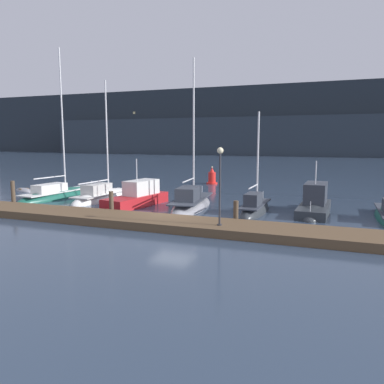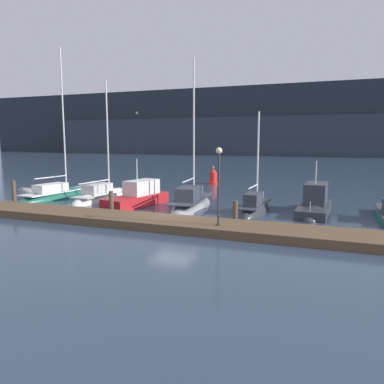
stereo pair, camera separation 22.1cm
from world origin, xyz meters
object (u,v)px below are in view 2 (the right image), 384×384
(sailboat_berth_1, at_px, (60,196))
(dock_lamppost, at_px, (219,173))
(sailboat_berth_4, at_px, (191,205))
(rowboat_adrift, at_px, (26,191))
(motorboat_berth_6, at_px, (314,209))
(sailboat_berth_2, at_px, (104,198))
(sailboat_berth_5, at_px, (255,211))
(channel_buoy, at_px, (213,177))
(motorboat_berth_3, at_px, (137,201))

(sailboat_berth_1, height_order, dock_lamppost, sailboat_berth_1)
(sailboat_berth_4, height_order, rowboat_adrift, sailboat_berth_4)
(sailboat_berth_1, height_order, rowboat_adrift, sailboat_berth_1)
(sailboat_berth_1, height_order, motorboat_berth_6, sailboat_berth_1)
(sailboat_berth_1, distance_m, motorboat_berth_6, 19.99)
(sailboat_berth_2, height_order, rowboat_adrift, sailboat_berth_2)
(motorboat_berth_6, distance_m, rowboat_adrift, 25.85)
(sailboat_berth_5, xyz_separation_m, dock_lamppost, (-0.59, -6.23, 2.95))
(channel_buoy, bearing_deg, motorboat_berth_6, -49.69)
(rowboat_adrift, bearing_deg, channel_buoy, 38.23)
(sailboat_berth_4, height_order, sailboat_berth_5, sailboat_berth_4)
(sailboat_berth_4, relative_size, channel_buoy, 5.78)
(sailboat_berth_4, relative_size, sailboat_berth_5, 1.51)
(motorboat_berth_3, distance_m, motorboat_berth_6, 12.28)
(sailboat_berth_5, bearing_deg, dock_lamppost, -95.38)
(sailboat_berth_1, relative_size, sailboat_berth_5, 1.76)
(sailboat_berth_2, relative_size, sailboat_berth_4, 0.93)
(sailboat_berth_4, xyz_separation_m, sailboat_berth_5, (4.53, -0.16, -0.05))
(sailboat_berth_1, height_order, sailboat_berth_4, sailboat_berth_1)
(sailboat_berth_1, distance_m, dock_lamppost, 17.41)
(sailboat_berth_1, height_order, channel_buoy, sailboat_berth_1)
(motorboat_berth_3, relative_size, sailboat_berth_5, 0.88)
(sailboat_berth_2, bearing_deg, motorboat_berth_6, 0.58)
(sailboat_berth_2, height_order, sailboat_berth_4, sailboat_berth_4)
(sailboat_berth_4, bearing_deg, sailboat_berth_1, 177.95)
(dock_lamppost, bearing_deg, sailboat_berth_5, 84.62)
(sailboat_berth_2, relative_size, motorboat_berth_3, 1.58)
(motorboat_berth_3, distance_m, sailboat_berth_4, 4.04)
(dock_lamppost, bearing_deg, motorboat_berth_6, 60.20)
(sailboat_berth_1, bearing_deg, motorboat_berth_3, -7.22)
(motorboat_berth_3, bearing_deg, dock_lamppost, -36.26)
(sailboat_berth_2, distance_m, sailboat_berth_4, 7.82)
(motorboat_berth_6, relative_size, rowboat_adrift, 2.04)
(sailboat_berth_2, distance_m, channel_buoy, 14.14)
(sailboat_berth_5, bearing_deg, sailboat_berth_1, 177.96)
(motorboat_berth_3, distance_m, dock_lamppost, 10.23)
(rowboat_adrift, bearing_deg, sailboat_berth_5, -6.98)
(sailboat_berth_5, bearing_deg, motorboat_berth_3, -177.27)
(channel_buoy, bearing_deg, motorboat_berth_3, -94.08)
(rowboat_adrift, bearing_deg, sailboat_berth_1, -20.08)
(sailboat_berth_2, xyz_separation_m, sailboat_berth_4, (7.78, -0.84, 0.06))
(dock_lamppost, xyz_separation_m, rowboat_adrift, (-21.57, 8.94, -3.08))
(sailboat_berth_1, height_order, sailboat_berth_2, sailboat_berth_1)
(motorboat_berth_6, distance_m, dock_lamppost, 8.97)
(sailboat_berth_1, distance_m, channel_buoy, 16.32)
(sailboat_berth_4, bearing_deg, sailboat_berth_2, 173.84)
(dock_lamppost, bearing_deg, channel_buoy, 108.58)
(motorboat_berth_3, distance_m, channel_buoy, 14.73)
(sailboat_berth_2, distance_m, motorboat_berth_6, 15.96)
(sailboat_berth_5, height_order, channel_buoy, sailboat_berth_5)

